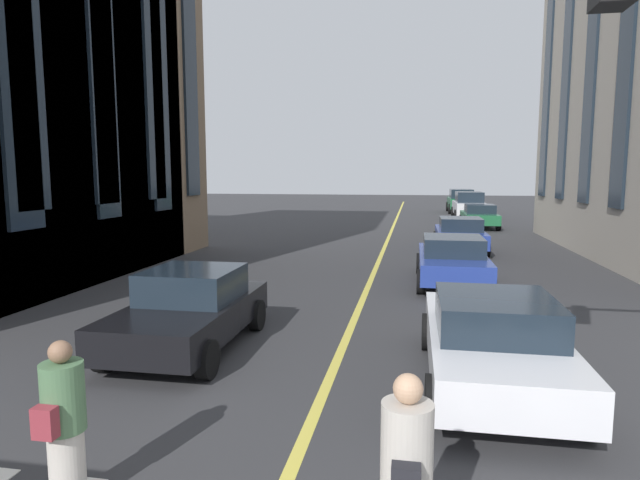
{
  "coord_description": "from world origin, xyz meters",
  "views": [
    {
      "loc": [
        -0.5,
        -1.21,
        3.07
      ],
      "look_at": [
        9.86,
        0.64,
        1.77
      ],
      "focal_mm": 29.74,
      "sensor_mm": 36.0,
      "label": 1
    }
  ],
  "objects_px": {
    "car_green_parked_b": "(479,216)",
    "car_green_oncoming": "(461,201)",
    "car_white_far": "(469,205)",
    "pedestrian_companion": "(64,426)",
    "car_white_mid": "(493,339)",
    "car_blue_near": "(452,260)",
    "car_black_parked_a": "(190,309)",
    "car_blue_trailing": "(460,234)"
  },
  "relations": [
    {
      "from": "car_blue_near",
      "to": "car_black_parked_a",
      "type": "bearing_deg",
      "value": 142.51
    },
    {
      "from": "car_green_parked_b",
      "to": "pedestrian_companion",
      "type": "distance_m",
      "value": 28.25
    },
    {
      "from": "car_green_parked_b",
      "to": "car_blue_near",
      "type": "relative_size",
      "value": 1.0
    },
    {
      "from": "car_blue_near",
      "to": "car_white_far",
      "type": "xyz_separation_m",
      "value": [
        22.56,
        -2.61,
        0.27
      ]
    },
    {
      "from": "car_white_far",
      "to": "pedestrian_companion",
      "type": "relative_size",
      "value": 2.95
    },
    {
      "from": "car_white_mid",
      "to": "car_blue_near",
      "type": "xyz_separation_m",
      "value": [
        7.33,
        0.08,
        0.0
      ]
    },
    {
      "from": "car_green_parked_b",
      "to": "car_green_oncoming",
      "type": "relative_size",
      "value": 0.94
    },
    {
      "from": "car_white_mid",
      "to": "car_white_far",
      "type": "distance_m",
      "value": 30.0
    },
    {
      "from": "car_white_mid",
      "to": "car_green_parked_b",
      "type": "bearing_deg",
      "value": -6.08
    },
    {
      "from": "car_black_parked_a",
      "to": "car_blue_trailing",
      "type": "bearing_deg",
      "value": -23.5
    },
    {
      "from": "car_green_parked_b",
      "to": "car_green_oncoming",
      "type": "bearing_deg",
      "value": 0.0
    },
    {
      "from": "car_green_parked_b",
      "to": "car_white_far",
      "type": "height_order",
      "value": "car_white_far"
    },
    {
      "from": "car_blue_trailing",
      "to": "pedestrian_companion",
      "type": "relative_size",
      "value": 2.76
    },
    {
      "from": "car_black_parked_a",
      "to": "car_white_far",
      "type": "height_order",
      "value": "car_white_far"
    },
    {
      "from": "car_white_mid",
      "to": "car_blue_near",
      "type": "relative_size",
      "value": 1.0
    },
    {
      "from": "car_white_far",
      "to": "pedestrian_companion",
      "type": "bearing_deg",
      "value": 168.55
    },
    {
      "from": "car_white_far",
      "to": "pedestrian_companion",
      "type": "distance_m",
      "value": 34.22
    },
    {
      "from": "car_white_far",
      "to": "car_blue_trailing",
      "type": "bearing_deg",
      "value": 173.31
    },
    {
      "from": "car_blue_near",
      "to": "car_white_far",
      "type": "bearing_deg",
      "value": -6.61
    },
    {
      "from": "car_black_parked_a",
      "to": "car_white_mid",
      "type": "bearing_deg",
      "value": -99.79
    },
    {
      "from": "car_black_parked_a",
      "to": "car_white_far",
      "type": "distance_m",
      "value": 29.99
    },
    {
      "from": "car_blue_trailing",
      "to": "car_white_mid",
      "type": "bearing_deg",
      "value": 177.28
    },
    {
      "from": "car_green_oncoming",
      "to": "car_white_far",
      "type": "height_order",
      "value": "same"
    },
    {
      "from": "car_green_oncoming",
      "to": "car_blue_near",
      "type": "distance_m",
      "value": 29.08
    },
    {
      "from": "car_green_oncoming",
      "to": "pedestrian_companion",
      "type": "xyz_separation_m",
      "value": [
        -39.93,
        6.79,
        -0.17
      ]
    },
    {
      "from": "car_black_parked_a",
      "to": "pedestrian_companion",
      "type": "xyz_separation_m",
      "value": [
        -4.52,
        -0.77,
        0.1
      ]
    },
    {
      "from": "car_blue_trailing",
      "to": "car_blue_near",
      "type": "bearing_deg",
      "value": 173.61
    },
    {
      "from": "car_white_mid",
      "to": "car_white_far",
      "type": "relative_size",
      "value": 0.94
    },
    {
      "from": "car_green_oncoming",
      "to": "car_black_parked_a",
      "type": "relative_size",
      "value": 1.21
    },
    {
      "from": "car_green_oncoming",
      "to": "car_black_parked_a",
      "type": "distance_m",
      "value": 36.22
    },
    {
      "from": "car_black_parked_a",
      "to": "pedestrian_companion",
      "type": "bearing_deg",
      "value": -170.3
    },
    {
      "from": "car_green_oncoming",
      "to": "car_white_far",
      "type": "relative_size",
      "value": 1.0
    },
    {
      "from": "car_black_parked_a",
      "to": "car_green_parked_b",
      "type": "bearing_deg",
      "value": -18.28
    },
    {
      "from": "pedestrian_companion",
      "to": "car_blue_near",
      "type": "bearing_deg",
      "value": -20.86
    },
    {
      "from": "car_blue_near",
      "to": "pedestrian_companion",
      "type": "height_order",
      "value": "pedestrian_companion"
    },
    {
      "from": "car_green_parked_b",
      "to": "car_blue_near",
      "type": "bearing_deg",
      "value": 170.97
    },
    {
      "from": "car_white_mid",
      "to": "car_blue_trailing",
      "type": "bearing_deg",
      "value": -2.72
    },
    {
      "from": "car_green_oncoming",
      "to": "car_white_mid",
      "type": "distance_m",
      "value": 36.38
    },
    {
      "from": "car_green_parked_b",
      "to": "car_blue_near",
      "type": "xyz_separation_m",
      "value": [
        -16.45,
        2.61,
        0.0
      ]
    },
    {
      "from": "car_green_oncoming",
      "to": "car_blue_trailing",
      "type": "distance_m",
      "value": 22.39
    },
    {
      "from": "car_green_oncoming",
      "to": "car_blue_trailing",
      "type": "bearing_deg",
      "value": 175.21
    },
    {
      "from": "car_green_oncoming",
      "to": "car_blue_trailing",
      "type": "height_order",
      "value": "car_green_oncoming"
    }
  ]
}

